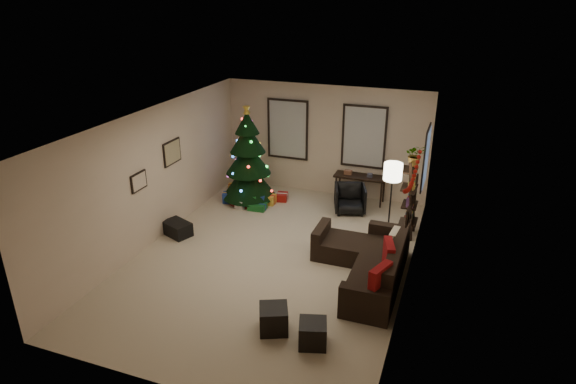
# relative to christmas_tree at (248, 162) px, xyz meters

# --- Properties ---
(floor) EXTENTS (7.00, 7.00, 0.00)m
(floor) POSITION_rel_christmas_tree_xyz_m (1.54, -2.37, -0.99)
(floor) COLOR beige
(floor) RESTS_ON ground
(ceiling) EXTENTS (7.00, 7.00, 0.00)m
(ceiling) POSITION_rel_christmas_tree_xyz_m (1.54, -2.37, 1.71)
(ceiling) COLOR white
(ceiling) RESTS_ON floor
(wall_back) EXTENTS (5.00, 0.00, 5.00)m
(wall_back) POSITION_rel_christmas_tree_xyz_m (1.54, 1.13, 0.36)
(wall_back) COLOR beige
(wall_back) RESTS_ON floor
(wall_front) EXTENTS (5.00, 0.00, 5.00)m
(wall_front) POSITION_rel_christmas_tree_xyz_m (1.54, -5.87, 0.36)
(wall_front) COLOR beige
(wall_front) RESTS_ON floor
(wall_left) EXTENTS (0.00, 7.00, 7.00)m
(wall_left) POSITION_rel_christmas_tree_xyz_m (-0.96, -2.37, 0.36)
(wall_left) COLOR beige
(wall_left) RESTS_ON floor
(wall_right) EXTENTS (0.00, 7.00, 7.00)m
(wall_right) POSITION_rel_christmas_tree_xyz_m (4.04, -2.37, 0.36)
(wall_right) COLOR beige
(wall_right) RESTS_ON floor
(window_back_left) EXTENTS (1.05, 0.06, 1.50)m
(window_back_left) POSITION_rel_christmas_tree_xyz_m (0.59, 1.10, 0.56)
(window_back_left) COLOR #728CB2
(window_back_left) RESTS_ON wall_back
(window_back_right) EXTENTS (1.05, 0.06, 1.50)m
(window_back_right) POSITION_rel_christmas_tree_xyz_m (2.49, 1.10, 0.56)
(window_back_right) COLOR #728CB2
(window_back_right) RESTS_ON wall_back
(window_right_wall) EXTENTS (0.06, 0.90, 1.30)m
(window_right_wall) POSITION_rel_christmas_tree_xyz_m (4.01, 0.18, 0.51)
(window_right_wall) COLOR #728CB2
(window_right_wall) RESTS_ON wall_right
(christmas_tree) EXTENTS (1.29, 1.29, 2.40)m
(christmas_tree) POSITION_rel_christmas_tree_xyz_m (0.00, 0.00, 0.00)
(christmas_tree) COLOR black
(christmas_tree) RESTS_ON floor
(presents) EXTENTS (1.50, 1.01, 0.30)m
(presents) POSITION_rel_christmas_tree_xyz_m (0.13, -0.14, -0.87)
(presents) COLOR gold
(presents) RESTS_ON floor
(sofa) EXTENTS (1.71, 2.50, 0.83)m
(sofa) POSITION_rel_christmas_tree_xyz_m (3.41, -2.35, -0.72)
(sofa) COLOR black
(sofa) RESTS_ON floor
(pillow_red_a) EXTENTS (0.30, 0.51, 0.49)m
(pillow_red_a) POSITION_rel_christmas_tree_xyz_m (3.75, -3.44, -0.35)
(pillow_red_a) COLOR maroon
(pillow_red_a) RESTS_ON sofa
(pillow_red_b) EXTENTS (0.27, 0.52, 0.50)m
(pillow_red_b) POSITION_rel_christmas_tree_xyz_m (3.75, -2.65, -0.35)
(pillow_red_b) COLOR maroon
(pillow_red_b) RESTS_ON sofa
(pillow_cream) EXTENTS (0.15, 0.42, 0.41)m
(pillow_cream) POSITION_rel_christmas_tree_xyz_m (3.75, -2.08, -0.36)
(pillow_cream) COLOR beige
(pillow_cream) RESTS_ON sofa
(ottoman_near) EXTENTS (0.55, 0.55, 0.40)m
(ottoman_near) POSITION_rel_christmas_tree_xyz_m (2.35, -4.34, -0.79)
(ottoman_near) COLOR black
(ottoman_near) RESTS_ON floor
(ottoman_far) EXTENTS (0.49, 0.49, 0.37)m
(ottoman_far) POSITION_rel_christmas_tree_xyz_m (3.00, -4.45, -0.80)
(ottoman_far) COLOR black
(ottoman_far) RESTS_ON floor
(desk) EXTENTS (1.23, 0.44, 0.66)m
(desk) POSITION_rel_christmas_tree_xyz_m (2.52, 0.85, -0.41)
(desk) COLOR black
(desk) RESTS_ON floor
(desk_chair) EXTENTS (0.78, 0.75, 0.65)m
(desk_chair) POSITION_rel_christmas_tree_xyz_m (2.43, 0.20, -0.67)
(desk_chair) COLOR black
(desk_chair) RESTS_ON floor
(bookshelf) EXTENTS (0.30, 0.50, 1.67)m
(bookshelf) POSITION_rel_christmas_tree_xyz_m (3.84, -0.53, -0.18)
(bookshelf) COLOR black
(bookshelf) RESTS_ON floor
(potted_plant) EXTENTS (0.60, 0.55, 0.55)m
(potted_plant) POSITION_rel_christmas_tree_xyz_m (3.84, -0.58, 0.85)
(potted_plant) COLOR #4C4C4C
(potted_plant) RESTS_ON bookshelf
(floor_lamp) EXTENTS (0.36, 0.36, 1.69)m
(floor_lamp) POSITION_rel_christmas_tree_xyz_m (3.49, -0.97, 0.42)
(floor_lamp) COLOR black
(floor_lamp) RESTS_ON floor
(art_map) EXTENTS (0.04, 0.60, 0.50)m
(art_map) POSITION_rel_christmas_tree_xyz_m (-0.94, -1.69, 0.65)
(art_map) COLOR black
(art_map) RESTS_ON wall_left
(art_abstract) EXTENTS (0.04, 0.45, 0.35)m
(art_abstract) POSITION_rel_christmas_tree_xyz_m (-0.94, -2.87, 0.43)
(art_abstract) COLOR black
(art_abstract) RESTS_ON wall_left
(gallery) EXTENTS (0.03, 1.25, 0.54)m
(gallery) POSITION_rel_christmas_tree_xyz_m (4.02, -2.45, 0.58)
(gallery) COLOR black
(gallery) RESTS_ON wall_right
(garland) EXTENTS (0.08, 1.90, 0.30)m
(garland) POSITION_rel_christmas_tree_xyz_m (3.99, -2.47, 1.05)
(garland) COLOR #A5140C
(garland) RESTS_ON wall_right
(stocking_left) EXTENTS (0.20, 0.05, 0.36)m
(stocking_left) POSITION_rel_christmas_tree_xyz_m (1.40, 1.19, 0.41)
(stocking_left) COLOR #990F0C
(stocking_left) RESTS_ON wall_back
(stocking_right) EXTENTS (0.20, 0.05, 0.36)m
(stocking_right) POSITION_rel_christmas_tree_xyz_m (1.73, 1.16, 0.44)
(stocking_right) COLOR #990F0C
(stocking_right) RESTS_ON wall_back
(storage_bin) EXTENTS (0.69, 0.58, 0.29)m
(storage_bin) POSITION_rel_christmas_tree_xyz_m (-0.67, -2.16, -0.85)
(storage_bin) COLOR black
(storage_bin) RESTS_ON floor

